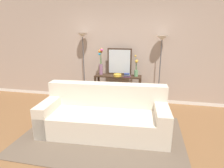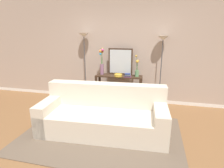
{
  "view_description": "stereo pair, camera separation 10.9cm",
  "coord_description": "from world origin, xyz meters",
  "px_view_note": "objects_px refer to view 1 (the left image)",
  "views": [
    {
      "loc": [
        0.81,
        -2.75,
        1.85
      ],
      "look_at": [
        0.01,
        1.03,
        0.76
      ],
      "focal_mm": 29.34,
      "sensor_mm": 36.0,
      "label": 1
    },
    {
      "loc": [
        0.92,
        -2.73,
        1.85
      ],
      "look_at": [
        0.01,
        1.03,
        0.76
      ],
      "focal_mm": 29.34,
      "sensor_mm": 36.0,
      "label": 2
    }
  ],
  "objects_px": {
    "floor_lamp_right": "(161,52)",
    "vase_short_flowers": "(136,69)",
    "book_row_under_console": "(108,101)",
    "floor_lamp_left": "(83,48)",
    "vase_tall_flowers": "(101,63)",
    "fruit_bowl": "(118,75)",
    "couch": "(104,116)",
    "book_stack": "(127,75)",
    "wall_mirror": "(119,62)",
    "console_table": "(118,85)"
  },
  "relations": [
    {
      "from": "couch",
      "to": "console_table",
      "type": "relative_size",
      "value": 2.02
    },
    {
      "from": "book_row_under_console",
      "to": "console_table",
      "type": "bearing_deg",
      "value": 0.0
    },
    {
      "from": "fruit_bowl",
      "to": "book_row_under_console",
      "type": "bearing_deg",
      "value": 157.36
    },
    {
      "from": "floor_lamp_right",
      "to": "vase_short_flowers",
      "type": "height_order",
      "value": "floor_lamp_right"
    },
    {
      "from": "console_table",
      "to": "book_row_under_console",
      "type": "height_order",
      "value": "console_table"
    },
    {
      "from": "console_table",
      "to": "vase_tall_flowers",
      "type": "relative_size",
      "value": 1.71
    },
    {
      "from": "fruit_bowl",
      "to": "vase_short_flowers",
      "type": "bearing_deg",
      "value": 12.72
    },
    {
      "from": "floor_lamp_left",
      "to": "floor_lamp_right",
      "type": "bearing_deg",
      "value": 0.0
    },
    {
      "from": "vase_tall_flowers",
      "to": "book_row_under_console",
      "type": "distance_m",
      "value": 1.06
    },
    {
      "from": "book_row_under_console",
      "to": "couch",
      "type": "bearing_deg",
      "value": -80.03
    },
    {
      "from": "couch",
      "to": "book_row_under_console",
      "type": "relative_size",
      "value": 5.48
    },
    {
      "from": "fruit_bowl",
      "to": "book_stack",
      "type": "relative_size",
      "value": 1.11
    },
    {
      "from": "vase_short_flowers",
      "to": "fruit_bowl",
      "type": "relative_size",
      "value": 2.69
    },
    {
      "from": "floor_lamp_right",
      "to": "wall_mirror",
      "type": "xyz_separation_m",
      "value": [
        -1.03,
        0.02,
        -0.28
      ]
    },
    {
      "from": "floor_lamp_left",
      "to": "book_row_under_console",
      "type": "distance_m",
      "value": 1.56
    },
    {
      "from": "floor_lamp_right",
      "to": "book_row_under_console",
      "type": "relative_size",
      "value": 4.07
    },
    {
      "from": "floor_lamp_left",
      "to": "couch",
      "type": "bearing_deg",
      "value": -58.09
    },
    {
      "from": "vase_short_flowers",
      "to": "fruit_bowl",
      "type": "bearing_deg",
      "value": -167.28
    },
    {
      "from": "couch",
      "to": "floor_lamp_left",
      "type": "height_order",
      "value": "floor_lamp_left"
    },
    {
      "from": "floor_lamp_right",
      "to": "vase_short_flowers",
      "type": "bearing_deg",
      "value": -167.02
    },
    {
      "from": "console_table",
      "to": "vase_short_flowers",
      "type": "relative_size",
      "value": 2.19
    },
    {
      "from": "book_row_under_console",
      "to": "floor_lamp_left",
      "type": "bearing_deg",
      "value": 169.97
    },
    {
      "from": "floor_lamp_right",
      "to": "wall_mirror",
      "type": "relative_size",
      "value": 2.63
    },
    {
      "from": "floor_lamp_right",
      "to": "vase_tall_flowers",
      "type": "xyz_separation_m",
      "value": [
        -1.5,
        -0.09,
        -0.3
      ]
    },
    {
      "from": "couch",
      "to": "vase_tall_flowers",
      "type": "height_order",
      "value": "vase_tall_flowers"
    },
    {
      "from": "fruit_bowl",
      "to": "book_row_under_console",
      "type": "relative_size",
      "value": 0.46
    },
    {
      "from": "console_table",
      "to": "book_row_under_console",
      "type": "xyz_separation_m",
      "value": [
        -0.26,
        0.0,
        -0.48
      ]
    },
    {
      "from": "floor_lamp_right",
      "to": "couch",
      "type": "bearing_deg",
      "value": -124.21
    },
    {
      "from": "floor_lamp_right",
      "to": "fruit_bowl",
      "type": "bearing_deg",
      "value": -167.13
    },
    {
      "from": "wall_mirror",
      "to": "fruit_bowl",
      "type": "xyz_separation_m",
      "value": [
        -0.0,
        -0.26,
        -0.31
      ]
    },
    {
      "from": "couch",
      "to": "fruit_bowl",
      "type": "xyz_separation_m",
      "value": [
        0.02,
        1.3,
        0.51
      ]
    },
    {
      "from": "vase_short_flowers",
      "to": "book_stack",
      "type": "relative_size",
      "value": 2.97
    },
    {
      "from": "vase_short_flowers",
      "to": "book_row_under_console",
      "type": "relative_size",
      "value": 1.24
    },
    {
      "from": "vase_short_flowers",
      "to": "book_row_under_console",
      "type": "xyz_separation_m",
      "value": [
        -0.72,
        0.01,
        -0.92
      ]
    },
    {
      "from": "vase_tall_flowers",
      "to": "fruit_bowl",
      "type": "bearing_deg",
      "value": -16.91
    },
    {
      "from": "couch",
      "to": "floor_lamp_right",
      "type": "bearing_deg",
      "value": 55.79
    },
    {
      "from": "console_table",
      "to": "vase_short_flowers",
      "type": "height_order",
      "value": "vase_short_flowers"
    },
    {
      "from": "couch",
      "to": "floor_lamp_right",
      "type": "height_order",
      "value": "floor_lamp_right"
    },
    {
      "from": "couch",
      "to": "floor_lamp_left",
      "type": "bearing_deg",
      "value": 121.91
    },
    {
      "from": "book_stack",
      "to": "wall_mirror",
      "type": "bearing_deg",
      "value": 135.08
    },
    {
      "from": "floor_lamp_right",
      "to": "wall_mirror",
      "type": "bearing_deg",
      "value": 178.76
    },
    {
      "from": "book_row_under_console",
      "to": "wall_mirror",
      "type": "bearing_deg",
      "value": 29.23
    },
    {
      "from": "couch",
      "to": "fruit_bowl",
      "type": "distance_m",
      "value": 1.4
    },
    {
      "from": "book_stack",
      "to": "book_row_under_console",
      "type": "relative_size",
      "value": 0.42
    },
    {
      "from": "floor_lamp_right",
      "to": "book_stack",
      "type": "relative_size",
      "value": 9.79
    },
    {
      "from": "floor_lamp_right",
      "to": "book_stack",
      "type": "height_order",
      "value": "floor_lamp_right"
    },
    {
      "from": "floor_lamp_right",
      "to": "vase_short_flowers",
      "type": "relative_size",
      "value": 3.29
    },
    {
      "from": "couch",
      "to": "vase_tall_flowers",
      "type": "xyz_separation_m",
      "value": [
        -0.45,
        1.45,
        0.79
      ]
    },
    {
      "from": "floor_lamp_left",
      "to": "book_stack",
      "type": "xyz_separation_m",
      "value": [
        1.21,
        -0.21,
        -0.62
      ]
    },
    {
      "from": "console_table",
      "to": "fruit_bowl",
      "type": "relative_size",
      "value": 5.9
    }
  ]
}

